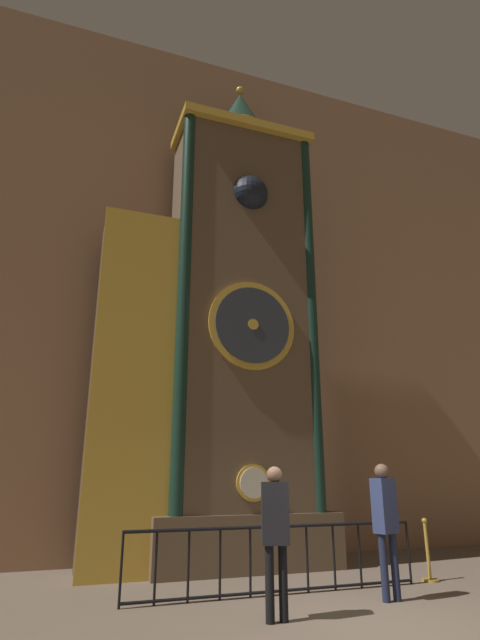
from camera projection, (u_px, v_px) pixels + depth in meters
name	position (u px, v px, depth m)	size (l,w,h in m)	color
ground_plane	(373.00, 629.00, 5.72)	(28.00, 28.00, 0.00)	brown
cathedral_back_wall	(225.00, 279.00, 12.43)	(24.00, 0.32, 12.75)	#936B4C
clock_tower	(219.00, 330.00, 10.63)	(4.88, 1.84, 11.18)	brown
railing_fence	(279.00, 556.00, 7.47)	(4.69, 0.05, 0.97)	black
visitor_near	(275.00, 526.00, 6.27)	(0.39, 0.32, 1.79)	black
visitor_far	(385.00, 516.00, 7.28)	(0.39, 0.31, 1.85)	#1B213A
stanchion_post	(428.00, 560.00, 8.39)	(0.28, 0.28, 0.98)	#B28E33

